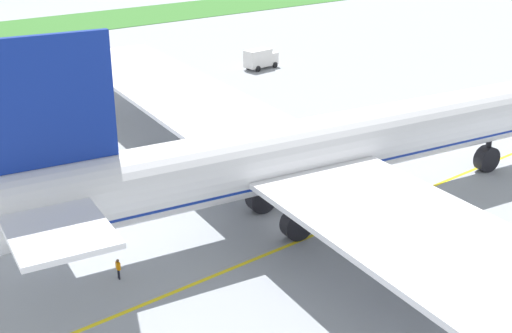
{
  "coord_description": "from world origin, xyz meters",
  "views": [
    {
      "loc": [
        -33.48,
        -35.63,
        24.55
      ],
      "look_at": [
        -0.37,
        4.8,
        3.7
      ],
      "focal_mm": 46.72,
      "sensor_mm": 36.0,
      "label": 1
    }
  ],
  "objects_px": {
    "airliner_foreground": "(312,151)",
    "ground_crew_wingwalker_port": "(118,267)",
    "service_truck_baggage_loader": "(261,58)",
    "ground_crew_wingwalker_starboard": "(313,176)",
    "service_truck_fuel_bowser": "(23,127)"
  },
  "relations": [
    {
      "from": "ground_crew_wingwalker_port",
      "to": "ground_crew_wingwalker_starboard",
      "type": "relative_size",
      "value": 0.93
    },
    {
      "from": "service_truck_baggage_loader",
      "to": "service_truck_fuel_bowser",
      "type": "relative_size",
      "value": 1.01
    },
    {
      "from": "service_truck_fuel_bowser",
      "to": "ground_crew_wingwalker_port",
      "type": "bearing_deg",
      "value": -100.54
    },
    {
      "from": "airliner_foreground",
      "to": "ground_crew_wingwalker_starboard",
      "type": "bearing_deg",
      "value": 44.12
    },
    {
      "from": "airliner_foreground",
      "to": "ground_crew_wingwalker_starboard",
      "type": "distance_m",
      "value": 7.94
    },
    {
      "from": "ground_crew_wingwalker_port",
      "to": "service_truck_baggage_loader",
      "type": "bearing_deg",
      "value": 41.4
    },
    {
      "from": "ground_crew_wingwalker_port",
      "to": "service_truck_fuel_bowser",
      "type": "bearing_deg",
      "value": 79.46
    },
    {
      "from": "airliner_foreground",
      "to": "service_truck_fuel_bowser",
      "type": "distance_m",
      "value": 36.11
    },
    {
      "from": "airliner_foreground",
      "to": "ground_crew_wingwalker_port",
      "type": "distance_m",
      "value": 17.95
    },
    {
      "from": "airliner_foreground",
      "to": "ground_crew_wingwalker_starboard",
      "type": "relative_size",
      "value": 59.34
    },
    {
      "from": "ground_crew_wingwalker_starboard",
      "to": "service_truck_baggage_loader",
      "type": "distance_m",
      "value": 46.89
    },
    {
      "from": "ground_crew_wingwalker_port",
      "to": "service_truck_fuel_bowser",
      "type": "xyz_separation_m",
      "value": [
        6.11,
        32.88,
        0.52
      ]
    },
    {
      "from": "service_truck_baggage_loader",
      "to": "ground_crew_wingwalker_port",
      "type": "bearing_deg",
      "value": -138.6
    },
    {
      "from": "ground_crew_wingwalker_port",
      "to": "ground_crew_wingwalker_starboard",
      "type": "bearing_deg",
      "value": 8.39
    },
    {
      "from": "airliner_foreground",
      "to": "ground_crew_wingwalker_starboard",
      "type": "height_order",
      "value": "airliner_foreground"
    }
  ]
}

